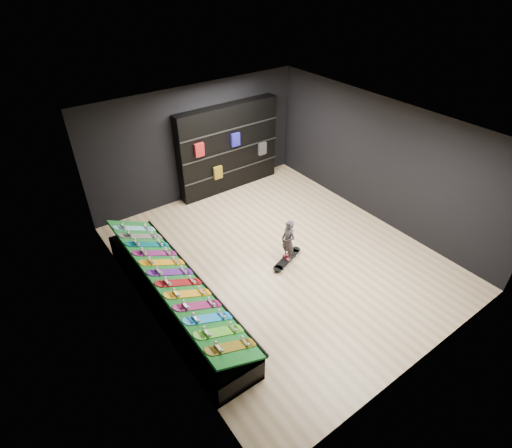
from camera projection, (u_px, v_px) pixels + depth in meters
floor at (279, 257)px, 8.94m from camera, size 6.00×7.00×0.01m
ceiling at (285, 130)px, 7.21m from camera, size 6.00×7.00×0.01m
wall_back at (197, 143)px, 10.39m from camera, size 6.00×0.02×3.00m
wall_front at (434, 303)px, 5.76m from camera, size 6.00×0.02×3.00m
wall_left at (142, 256)px, 6.64m from camera, size 0.02×7.00×3.00m
wall_right at (379, 161)px, 9.52m from camera, size 0.02×7.00×3.00m
display_rack at (175, 298)px, 7.58m from camera, size 0.90×4.50×0.50m
turf_ramp at (174, 279)px, 7.33m from camera, size 0.92×4.50×0.46m
back_shelving at (228, 148)px, 10.85m from camera, size 2.98×0.35×2.39m
floor_skateboard at (287, 260)px, 8.79m from camera, size 1.00×0.54×0.09m
child at (288, 248)px, 8.60m from camera, size 0.16×0.22×0.59m
display_board_0 at (231, 347)px, 6.07m from camera, size 0.93×0.22×0.50m
display_board_1 at (219, 332)px, 6.30m from camera, size 0.93×0.22×0.50m
display_board_2 at (208, 318)px, 6.52m from camera, size 0.93×0.22×0.50m
display_board_3 at (198, 306)px, 6.75m from camera, size 0.93×0.22×0.50m
display_board_4 at (188, 294)px, 6.98m from camera, size 0.93×0.22×0.50m
display_board_5 at (179, 283)px, 7.21m from camera, size 0.93×0.22×0.50m
display_board_6 at (171, 272)px, 7.44m from camera, size 0.93×0.22×0.50m
display_board_7 at (163, 262)px, 7.67m from camera, size 0.93×0.22×0.50m
display_board_8 at (155, 253)px, 7.89m from camera, size 0.93×0.22×0.50m
display_board_9 at (148, 244)px, 8.12m from camera, size 0.93×0.22×0.50m
display_board_10 at (141, 236)px, 8.35m from camera, size 0.93×0.22×0.50m
display_board_11 at (135, 228)px, 8.58m from camera, size 0.93×0.22×0.50m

